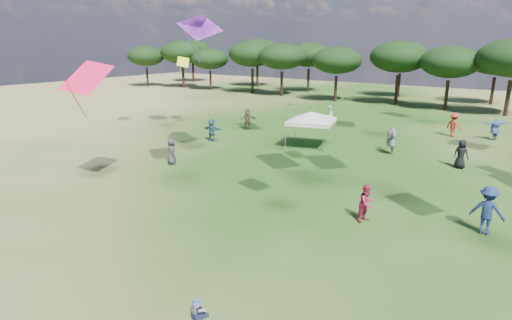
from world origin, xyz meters
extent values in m
cylinder|color=black|center=(-49.10, 43.01, 1.55)|extent=(0.35, 0.35, 3.09)
ellipsoid|color=black|center=(-49.10, 43.01, 4.95)|extent=(6.01, 6.01, 3.24)
cylinder|color=black|center=(-42.82, 45.10, 1.76)|extent=(0.40, 0.40, 3.51)
ellipsoid|color=black|center=(-42.82, 45.10, 5.62)|extent=(6.82, 6.82, 3.68)
cylinder|color=black|center=(-36.96, 45.10, 1.46)|extent=(0.33, 0.33, 2.92)
ellipsoid|color=black|center=(-36.96, 45.10, 4.67)|extent=(5.67, 5.67, 3.06)
cylinder|color=black|center=(-29.06, 45.29, 1.75)|extent=(0.40, 0.40, 3.49)
ellipsoid|color=black|center=(-29.06, 45.29, 5.59)|extent=(6.79, 6.79, 3.66)
cylinder|color=black|center=(-23.92, 45.02, 1.66)|extent=(0.38, 0.38, 3.32)
ellipsoid|color=black|center=(-23.92, 45.02, 5.31)|extent=(6.44, 6.44, 3.47)
cylinder|color=black|center=(-15.51, 44.30, 1.57)|extent=(0.36, 0.36, 3.14)
ellipsoid|color=black|center=(-15.51, 44.30, 5.03)|extent=(6.11, 6.11, 3.29)
cylinder|color=black|center=(-8.39, 45.81, 1.73)|extent=(0.40, 0.40, 3.46)
ellipsoid|color=black|center=(-8.39, 45.81, 5.54)|extent=(6.73, 6.73, 3.63)
cylinder|color=black|center=(-2.58, 44.63, 1.61)|extent=(0.37, 0.37, 3.21)
ellipsoid|color=black|center=(-2.58, 44.63, 5.14)|extent=(6.24, 6.24, 3.36)
cylinder|color=black|center=(3.26, 44.18, 1.78)|extent=(0.41, 0.41, 3.56)
cylinder|color=black|center=(-48.93, 53.79, 1.78)|extent=(0.41, 0.41, 3.56)
ellipsoid|color=black|center=(-48.93, 53.79, 5.70)|extent=(6.92, 6.92, 3.73)
cylinder|color=black|center=(-34.09, 53.56, 1.81)|extent=(0.41, 0.41, 3.62)
ellipsoid|color=black|center=(-34.09, 53.56, 5.80)|extent=(7.03, 7.03, 3.79)
cylinder|color=black|center=(-23.40, 51.57, 1.68)|extent=(0.39, 0.39, 3.37)
ellipsoid|color=black|center=(-23.40, 51.57, 5.39)|extent=(6.54, 6.54, 3.53)
cylinder|color=black|center=(-10.52, 53.31, 1.56)|extent=(0.36, 0.36, 3.11)
ellipsoid|color=black|center=(-10.52, 53.31, 4.98)|extent=(6.05, 6.05, 3.26)
cylinder|color=black|center=(0.83, 52.52, 1.60)|extent=(0.37, 0.37, 3.20)
ellipsoid|color=black|center=(0.83, 52.52, 5.12)|extent=(6.21, 6.21, 3.35)
cylinder|color=gray|center=(-7.30, 19.29, 0.93)|extent=(0.06, 0.06, 1.86)
cylinder|color=gray|center=(-4.53, 20.10, 0.93)|extent=(0.06, 0.06, 1.86)
cylinder|color=gray|center=(-8.11, 22.07, 0.93)|extent=(0.06, 0.06, 1.86)
cylinder|color=gray|center=(-5.33, 22.88, 0.93)|extent=(0.06, 0.06, 1.86)
cube|color=silver|center=(-6.32, 21.08, 1.81)|extent=(3.79, 3.79, 0.25)
pyramid|color=silver|center=(-6.32, 21.08, 2.53)|extent=(5.97, 5.97, 0.60)
cube|color=#161B32|center=(0.63, 2.06, 0.09)|extent=(0.30, 0.30, 0.19)
cube|color=#161B32|center=(0.60, 2.26, 0.05)|extent=(0.15, 0.24, 0.10)
cube|color=#161B32|center=(0.76, 2.21, 0.05)|extent=(0.15, 0.24, 0.10)
cube|color=white|center=(0.63, 2.06, 0.30)|extent=(0.27, 0.23, 0.25)
cylinder|color=white|center=(0.50, 2.17, 0.30)|extent=(0.14, 0.25, 0.15)
cylinder|color=white|center=(0.79, 2.08, 0.30)|extent=(0.14, 0.25, 0.15)
sphere|color=#E0B293|center=(0.63, 2.06, 0.47)|extent=(0.17, 0.17, 0.17)
cone|color=#5079BC|center=(0.63, 2.06, 0.51)|extent=(0.28, 0.28, 0.03)
cylinder|color=#5079BC|center=(0.63, 2.06, 0.55)|extent=(0.18, 0.18, 0.07)
imported|color=#A6281B|center=(1.10, 30.63, 0.94)|extent=(1.39, 1.17, 1.87)
imported|color=#555459|center=(-1.06, 22.46, 0.93)|extent=(1.43, 2.35, 1.86)
imported|color=navy|center=(3.92, 31.20, 0.84)|extent=(1.93, 1.77, 1.68)
imported|color=#24506E|center=(-13.19, 18.39, 0.86)|extent=(1.64, 0.68, 1.73)
imported|color=#343238|center=(-11.07, 12.29, 0.79)|extent=(0.93, 0.86, 1.59)
imported|color=#9F1A3C|center=(1.82, 10.93, 0.79)|extent=(0.80, 0.91, 1.59)
imported|color=navy|center=(6.04, 12.50, 0.96)|extent=(1.25, 0.73, 1.93)
imported|color=olive|center=(-13.79, 23.60, 0.87)|extent=(1.54, 1.48, 1.75)
imported|color=black|center=(3.38, 21.60, 0.86)|extent=(0.92, 0.68, 1.71)
imported|color=white|center=(-8.73, 28.83, 0.93)|extent=(0.83, 1.00, 1.86)
plane|color=#C8EC18|center=(-19.13, 21.62, 5.55)|extent=(1.47, 1.71, 1.01)
plane|color=#772491|center=(-9.87, 13.86, 8.02)|extent=(2.83, 2.49, 1.70)
plane|color=#F31C4D|center=(-10.64, 6.84, 5.60)|extent=(2.38, 2.35, 1.56)
camera|label=1|loc=(7.72, -5.11, 7.21)|focal=30.00mm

